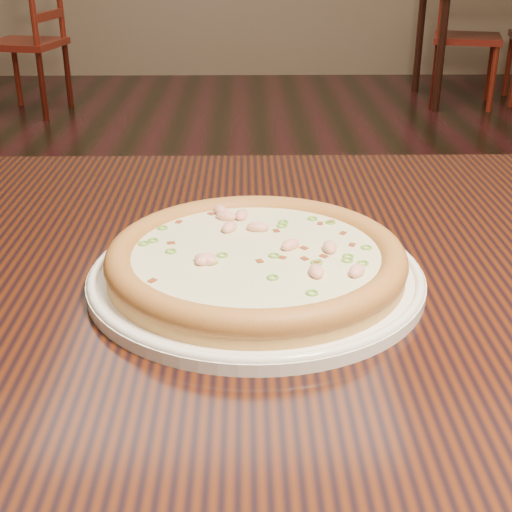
{
  "coord_description": "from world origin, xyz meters",
  "views": [
    {
      "loc": [
        0.15,
        -1.35,
        1.08
      ],
      "look_at": [
        0.16,
        -0.7,
        0.78
      ],
      "focal_mm": 50.0,
      "sensor_mm": 36.0,
      "label": 1
    }
  ],
  "objects_px": {
    "pizza": "(256,259)",
    "chair_b": "(32,43)",
    "hero_table": "(360,339)",
    "chair_c": "(459,37)",
    "plate": "(256,275)",
    "bg_table_right": "(503,0)"
  },
  "relations": [
    {
      "from": "hero_table",
      "to": "chair_b",
      "type": "distance_m",
      "value": 4.13
    },
    {
      "from": "plate",
      "to": "chair_b",
      "type": "relative_size",
      "value": 0.36
    },
    {
      "from": "hero_table",
      "to": "chair_b",
      "type": "relative_size",
      "value": 1.26
    },
    {
      "from": "pizza",
      "to": "plate",
      "type": "bearing_deg",
      "value": -107.53
    },
    {
      "from": "chair_c",
      "to": "pizza",
      "type": "bearing_deg",
      "value": -108.48
    },
    {
      "from": "bg_table_right",
      "to": "pizza",
      "type": "bearing_deg",
      "value": -111.57
    },
    {
      "from": "hero_table",
      "to": "chair_b",
      "type": "bearing_deg",
      "value": 110.48
    },
    {
      "from": "plate",
      "to": "hero_table",
      "type": "bearing_deg",
      "value": 22.62
    },
    {
      "from": "hero_table",
      "to": "pizza",
      "type": "bearing_deg",
      "value": -157.46
    },
    {
      "from": "plate",
      "to": "chair_c",
      "type": "bearing_deg",
      "value": 71.52
    },
    {
      "from": "bg_table_right",
      "to": "chair_c",
      "type": "relative_size",
      "value": 1.05
    },
    {
      "from": "hero_table",
      "to": "chair_b",
      "type": "xyz_separation_m",
      "value": [
        -1.44,
        3.86,
        -0.21
      ]
    },
    {
      "from": "chair_b",
      "to": "hero_table",
      "type": "bearing_deg",
      "value": -69.52
    },
    {
      "from": "pizza",
      "to": "chair_c",
      "type": "distance_m",
      "value": 4.38
    },
    {
      "from": "hero_table",
      "to": "bg_table_right",
      "type": "xyz_separation_m",
      "value": [
        1.55,
        4.19,
        0.0
      ]
    },
    {
      "from": "chair_c",
      "to": "plate",
      "type": "bearing_deg",
      "value": -108.48
    },
    {
      "from": "pizza",
      "to": "chair_b",
      "type": "relative_size",
      "value": 0.32
    },
    {
      "from": "hero_table",
      "to": "chair_c",
      "type": "bearing_deg",
      "value": 72.83
    },
    {
      "from": "pizza",
      "to": "bg_table_right",
      "type": "relative_size",
      "value": 0.3
    },
    {
      "from": "chair_c",
      "to": "hero_table",
      "type": "bearing_deg",
      "value": -107.17
    },
    {
      "from": "plate",
      "to": "pizza",
      "type": "xyz_separation_m",
      "value": [
        0.0,
        0.0,
        0.02
      ]
    },
    {
      "from": "plate",
      "to": "chair_c",
      "type": "xyz_separation_m",
      "value": [
        1.38,
        4.14,
        -0.32
      ]
    }
  ]
}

